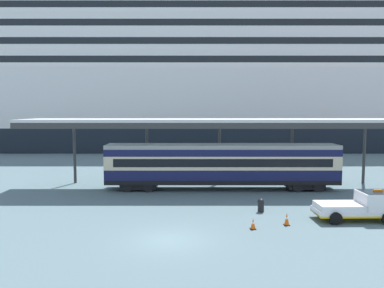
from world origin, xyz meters
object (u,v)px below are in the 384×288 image
(cruise_ship, at_px, (259,72))
(quay_bollard, at_px, (262,205))
(service_truck, at_px, (364,205))
(traffic_cone_mid, at_px, (288,219))
(train_carriage, at_px, (223,164))
(traffic_cone_near, at_px, (254,224))

(cruise_ship, xyz_separation_m, quay_bollard, (-8.00, -48.32, -13.97))
(service_truck, distance_m, traffic_cone_mid, 5.41)
(train_carriage, height_order, traffic_cone_mid, train_carriage)
(cruise_ship, bearing_deg, traffic_cone_mid, -97.69)
(service_truck, bearing_deg, quay_bollard, 162.70)
(traffic_cone_mid, bearing_deg, train_carriage, 106.65)
(service_truck, bearing_deg, traffic_cone_mid, -167.61)
(cruise_ship, bearing_deg, quay_bollard, -99.40)
(traffic_cone_mid, bearing_deg, service_truck, 12.39)
(cruise_ship, bearing_deg, service_truck, -91.92)
(service_truck, relative_size, traffic_cone_mid, 6.67)
(traffic_cone_near, distance_m, traffic_cone_mid, 2.37)
(quay_bollard, bearing_deg, traffic_cone_mid, -71.30)
(cruise_ship, distance_m, traffic_cone_near, 54.89)
(service_truck, height_order, traffic_cone_mid, service_truck)
(cruise_ship, relative_size, train_carriage, 6.04)
(train_carriage, bearing_deg, cruise_ship, 75.93)
(service_truck, height_order, quay_bollard, service_truck)
(train_carriage, bearing_deg, traffic_cone_near, -85.07)
(service_truck, xyz_separation_m, traffic_cone_near, (-7.49, -1.95, -0.66))
(quay_bollard, bearing_deg, cruise_ship, 80.60)
(quay_bollard, bearing_deg, train_carriage, 105.80)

